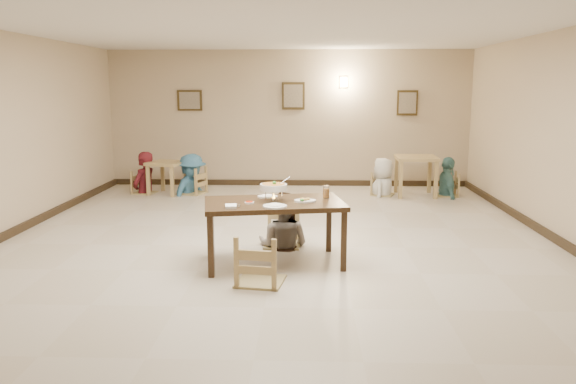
{
  "coord_description": "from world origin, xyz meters",
  "views": [
    {
      "loc": [
        0.43,
        -7.55,
        2.18
      ],
      "look_at": [
        0.17,
        -0.19,
        0.81
      ],
      "focal_mm": 35.0,
      "sensor_mm": 36.0,
      "label": 1
    }
  ],
  "objects_px": {
    "bg_diner_b": "(191,154)",
    "bg_diner_c": "(384,158)",
    "main_table": "(274,208)",
    "bg_chair_rl": "(383,173)",
    "bg_chair_rr": "(448,174)",
    "bg_table_left": "(167,168)",
    "bg_diner_a": "(143,152)",
    "bg_diner_d": "(449,157)",
    "bg_chair_lr": "(191,169)",
    "main_diner": "(283,192)",
    "drink_glass": "(326,192)",
    "chair_far": "(282,209)",
    "curry_warmer": "(274,187)",
    "chair_near": "(260,236)",
    "bg_chair_ll": "(144,172)",
    "bg_table_right": "(416,163)"
  },
  "relations": [
    {
      "from": "bg_chair_lr",
      "to": "curry_warmer",
      "type": "bearing_deg",
      "value": 43.11
    },
    {
      "from": "bg_chair_lr",
      "to": "main_table",
      "type": "bearing_deg",
      "value": 43.08
    },
    {
      "from": "curry_warmer",
      "to": "bg_diner_c",
      "type": "height_order",
      "value": "bg_diner_c"
    },
    {
      "from": "bg_diner_b",
      "to": "bg_diner_c",
      "type": "relative_size",
      "value": 1.09
    },
    {
      "from": "drink_glass",
      "to": "bg_table_right",
      "type": "height_order",
      "value": "drink_glass"
    },
    {
      "from": "chair_near",
      "to": "bg_table_left",
      "type": "bearing_deg",
      "value": -56.94
    },
    {
      "from": "main_diner",
      "to": "bg_diner_a",
      "type": "height_order",
      "value": "bg_diner_a"
    },
    {
      "from": "bg_table_left",
      "to": "bg_diner_d",
      "type": "xyz_separation_m",
      "value": [
        5.76,
        -0.01,
        0.26
      ]
    },
    {
      "from": "bg_chair_rl",
      "to": "bg_diner_c",
      "type": "xyz_separation_m",
      "value": [
        0.0,
        -0.0,
        0.32
      ]
    },
    {
      "from": "bg_diner_b",
      "to": "bg_diner_d",
      "type": "height_order",
      "value": "bg_diner_b"
    },
    {
      "from": "bg_table_left",
      "to": "bg_diner_a",
      "type": "bearing_deg",
      "value": 175.48
    },
    {
      "from": "main_table",
      "to": "main_diner",
      "type": "relative_size",
      "value": 1.19
    },
    {
      "from": "chair_far",
      "to": "curry_warmer",
      "type": "height_order",
      "value": "curry_warmer"
    },
    {
      "from": "bg_diner_b",
      "to": "bg_diner_d",
      "type": "xyz_separation_m",
      "value": [
        5.27,
        -0.05,
        -0.03
      ]
    },
    {
      "from": "chair_far",
      "to": "bg_chair_rr",
      "type": "relative_size",
      "value": 1.15
    },
    {
      "from": "curry_warmer",
      "to": "bg_chair_lr",
      "type": "height_order",
      "value": "curry_warmer"
    },
    {
      "from": "bg_chair_rl",
      "to": "bg_diner_c",
      "type": "relative_size",
      "value": 0.59
    },
    {
      "from": "main_diner",
      "to": "bg_chair_lr",
      "type": "height_order",
      "value": "main_diner"
    },
    {
      "from": "curry_warmer",
      "to": "bg_diner_c",
      "type": "relative_size",
      "value": 0.24
    },
    {
      "from": "main_table",
      "to": "chair_far",
      "type": "distance_m",
      "value": 0.84
    },
    {
      "from": "bg_table_right",
      "to": "bg_diner_c",
      "type": "bearing_deg",
      "value": 176.53
    },
    {
      "from": "bg_diner_c",
      "to": "bg_diner_d",
      "type": "height_order",
      "value": "bg_diner_d"
    },
    {
      "from": "bg_diner_c",
      "to": "bg_diner_d",
      "type": "xyz_separation_m",
      "value": [
        1.3,
        -0.03,
        0.03
      ]
    },
    {
      "from": "bg_diner_a",
      "to": "bg_diner_c",
      "type": "relative_size",
      "value": 1.14
    },
    {
      "from": "bg_table_right",
      "to": "bg_chair_rr",
      "type": "relative_size",
      "value": 0.91
    },
    {
      "from": "chair_near",
      "to": "bg_diner_c",
      "type": "distance_m",
      "value": 5.75
    },
    {
      "from": "bg_chair_rl",
      "to": "bg_chair_rr",
      "type": "relative_size",
      "value": 0.99
    },
    {
      "from": "chair_near",
      "to": "bg_chair_rl",
      "type": "bearing_deg",
      "value": -102.26
    },
    {
      "from": "main_table",
      "to": "bg_chair_rl",
      "type": "xyz_separation_m",
      "value": [
        1.96,
        4.64,
        -0.26
      ]
    },
    {
      "from": "bg_table_right",
      "to": "bg_chair_ll",
      "type": "bearing_deg",
      "value": 179.49
    },
    {
      "from": "bg_table_left",
      "to": "bg_diner_a",
      "type": "relative_size",
      "value": 0.48
    },
    {
      "from": "bg_chair_ll",
      "to": "bg_chair_rl",
      "type": "height_order",
      "value": "bg_chair_rl"
    },
    {
      "from": "main_table",
      "to": "main_diner",
      "type": "distance_m",
      "value": 0.77
    },
    {
      "from": "chair_far",
      "to": "main_diner",
      "type": "xyz_separation_m",
      "value": [
        0.02,
        -0.05,
        0.25
      ]
    },
    {
      "from": "bg_table_left",
      "to": "chair_near",
      "type": "bearing_deg",
      "value": -65.87
    },
    {
      "from": "main_table",
      "to": "bg_diner_b",
      "type": "xyz_separation_m",
      "value": [
        -2.0,
        4.66,
        0.12
      ]
    },
    {
      "from": "bg_chair_ll",
      "to": "bg_chair_rr",
      "type": "height_order",
      "value": "bg_chair_rr"
    },
    {
      "from": "main_diner",
      "to": "bg_diner_d",
      "type": "height_order",
      "value": "bg_diner_d"
    },
    {
      "from": "bg_chair_ll",
      "to": "chair_near",
      "type": "bearing_deg",
      "value": -141.16
    },
    {
      "from": "bg_diner_d",
      "to": "bg_chair_rr",
      "type": "bearing_deg",
      "value": 88.01
    },
    {
      "from": "bg_chair_ll",
      "to": "main_table",
      "type": "bearing_deg",
      "value": -136.58
    },
    {
      "from": "curry_warmer",
      "to": "bg_diner_a",
      "type": "distance_m",
      "value": 5.51
    },
    {
      "from": "bg_diner_a",
      "to": "chair_far",
      "type": "bearing_deg",
      "value": 59.19
    },
    {
      "from": "bg_diner_d",
      "to": "bg_table_right",
      "type": "bearing_deg",
      "value": 88.45
    },
    {
      "from": "chair_far",
      "to": "bg_diner_d",
      "type": "height_order",
      "value": "bg_diner_d"
    },
    {
      "from": "bg_table_left",
      "to": "bg_diner_a",
      "type": "height_order",
      "value": "bg_diner_a"
    },
    {
      "from": "bg_chair_rr",
      "to": "main_diner",
      "type": "bearing_deg",
      "value": -35.34
    },
    {
      "from": "main_table",
      "to": "bg_chair_rr",
      "type": "distance_m",
      "value": 5.65
    },
    {
      "from": "drink_glass",
      "to": "chair_far",
      "type": "bearing_deg",
      "value": 135.78
    },
    {
      "from": "main_table",
      "to": "bg_table_left",
      "type": "xyz_separation_m",
      "value": [
        -2.5,
        4.61,
        -0.17
      ]
    }
  ]
}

